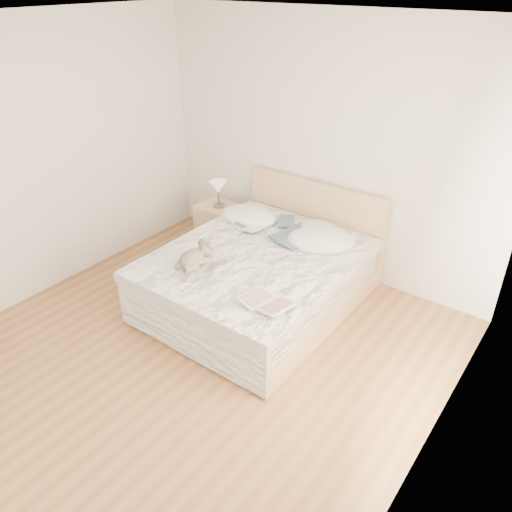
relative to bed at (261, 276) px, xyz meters
name	(u,v)px	position (x,y,z in m)	size (l,w,h in m)	color
floor	(181,365)	(0.00, -1.19, -0.31)	(4.00, 4.50, 0.00)	brown
ceiling	(147,24)	(0.00, -1.19, 2.39)	(4.00, 4.50, 0.00)	white
wall_back	(321,149)	(0.00, 1.06, 1.04)	(4.00, 0.02, 2.70)	silver
wall_left	(16,169)	(-2.00, -1.19, 1.04)	(0.02, 4.50, 2.70)	silver
wall_right	(436,327)	(2.00, -1.19, 1.04)	(0.02, 4.50, 2.70)	silver
window	(455,285)	(1.99, -0.89, 1.14)	(0.02, 1.30, 1.10)	white
bed	(261,276)	(0.00, 0.00, 0.00)	(1.72, 2.14, 1.00)	tan
nightstand	(219,226)	(-1.11, 0.64, -0.03)	(0.45, 0.40, 0.56)	tan
table_lamp	(218,189)	(-1.08, 0.62, 0.48)	(0.24, 0.24, 0.31)	#514B46
pillow_left	(249,216)	(-0.52, 0.49, 0.33)	(0.63, 0.44, 0.19)	white
pillow_middle	(322,231)	(0.29, 0.65, 0.33)	(0.52, 0.37, 0.16)	silver
pillow_right	(321,240)	(0.39, 0.47, 0.33)	(0.68, 0.47, 0.20)	silver
blouse	(301,235)	(0.16, 0.47, 0.32)	(0.61, 0.65, 0.02)	#314A5F
photo_book	(250,227)	(-0.37, 0.30, 0.32)	(0.32, 0.22, 0.02)	silver
childrens_book	(266,303)	(0.57, -0.72, 0.32)	(0.41, 0.28, 0.03)	beige
teddy_bear	(192,265)	(-0.30, -0.66, 0.34)	(0.25, 0.36, 0.19)	#60544A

